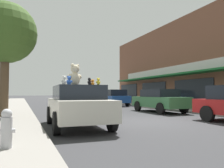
# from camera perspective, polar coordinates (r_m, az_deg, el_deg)

# --- Properties ---
(ground_plane) EXTENTS (260.00, 260.00, 0.00)m
(ground_plane) POSITION_cam_1_polar(r_m,az_deg,el_deg) (10.00, 9.38, -9.62)
(ground_plane) COLOR #333335
(plush_art_car) EXTENTS (2.12, 4.34, 1.54)m
(plush_art_car) POSITION_cam_1_polar(r_m,az_deg,el_deg) (8.23, -9.03, -5.41)
(plush_art_car) COLOR beige
(plush_art_car) RESTS_ON ground_plane
(teddy_bear_giant) EXTENTS (0.62, 0.44, 0.82)m
(teddy_bear_giant) POSITION_cam_1_polar(r_m,az_deg,el_deg) (8.26, -9.66, 2.29)
(teddy_bear_giant) COLOR beige
(teddy_bear_giant) RESTS_ON plush_art_car
(teddy_bear_brown) EXTENTS (0.19, 0.18, 0.27)m
(teddy_bear_brown) POSITION_cam_1_polar(r_m,az_deg,el_deg) (8.71, -5.68, 0.27)
(teddy_bear_brown) COLOR olive
(teddy_bear_brown) RESTS_ON plush_art_car
(teddy_bear_yellow) EXTENTS (0.18, 0.12, 0.24)m
(teddy_bear_yellow) POSITION_cam_1_polar(r_m,az_deg,el_deg) (7.39, -3.60, 0.65)
(teddy_bear_yellow) COLOR yellow
(teddy_bear_yellow) RESTS_ON plush_art_car
(teddy_bear_white) EXTENTS (0.23, 0.19, 0.31)m
(teddy_bear_white) POSITION_cam_1_polar(r_m,az_deg,el_deg) (7.51, -12.43, 0.91)
(teddy_bear_white) COLOR white
(teddy_bear_white) RESTS_ON plush_art_car
(teddy_bear_blue) EXTENTS (0.24, 0.15, 0.33)m
(teddy_bear_blue) POSITION_cam_1_polar(r_m,az_deg,el_deg) (7.71, -11.15, 0.86)
(teddy_bear_blue) COLOR blue
(teddy_bear_blue) RESTS_ON plush_art_car
(teddy_bear_orange) EXTENTS (0.20, 0.16, 0.27)m
(teddy_bear_orange) POSITION_cam_1_polar(r_m,az_deg,el_deg) (8.65, -5.04, 0.29)
(teddy_bear_orange) COLOR orange
(teddy_bear_orange) RESTS_ON plush_art_car
(teddy_bear_black) EXTENTS (0.18, 0.19, 0.27)m
(teddy_bear_black) POSITION_cam_1_polar(r_m,az_deg,el_deg) (7.73, -5.94, 0.63)
(teddy_bear_black) COLOR black
(teddy_bear_black) RESTS_ON plush_art_car
(parked_car_far_center) EXTENTS (1.93, 4.45, 1.53)m
(parked_car_far_center) POSITION_cam_1_polar(r_m,az_deg,el_deg) (14.96, 12.23, -4.08)
(parked_car_far_center) COLOR #336B3D
(parked_car_far_center) RESTS_ON ground_plane
(parked_car_far_right) EXTENTS (2.09, 4.11, 1.62)m
(parked_car_far_right) POSITION_cam_1_polar(r_m,az_deg,el_deg) (21.91, 0.32, -3.42)
(parked_car_far_right) COLOR #1E4793
(parked_car_far_right) RESTS_ON ground_plane
(street_tree) EXTENTS (3.02, 3.02, 5.62)m
(street_tree) POSITION_cam_1_polar(r_m,az_deg,el_deg) (12.24, -26.09, 11.79)
(street_tree) COLOR brown
(street_tree) RESTS_ON sidewalk_near
(fire_hydrant) EXTENTS (0.33, 0.22, 0.79)m
(fire_hydrant) POSITION_cam_1_polar(r_m,az_deg,el_deg) (4.98, -25.86, -10.38)
(fire_hydrant) COLOR #B2B2B7
(fire_hydrant) RESTS_ON sidewalk_near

